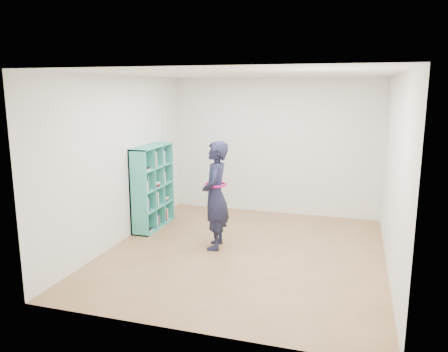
% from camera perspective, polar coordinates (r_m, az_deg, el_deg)
% --- Properties ---
extents(floor, '(4.50, 4.50, 0.00)m').
position_cam_1_polar(floor, '(6.60, 2.69, -9.93)').
color(floor, brown).
rests_on(floor, ground).
extents(ceiling, '(4.50, 4.50, 0.00)m').
position_cam_1_polar(ceiling, '(6.15, 2.92, 13.24)').
color(ceiling, white).
rests_on(ceiling, wall_back).
extents(wall_left, '(0.02, 4.50, 2.60)m').
position_cam_1_polar(wall_left, '(7.00, -13.29, 2.06)').
color(wall_left, silver).
rests_on(wall_left, floor).
extents(wall_right, '(0.02, 4.50, 2.60)m').
position_cam_1_polar(wall_right, '(6.09, 21.37, 0.18)').
color(wall_right, silver).
rests_on(wall_right, floor).
extents(wall_back, '(4.00, 0.02, 2.60)m').
position_cam_1_polar(wall_back, '(8.42, 6.56, 3.84)').
color(wall_back, silver).
rests_on(wall_back, floor).
extents(wall_front, '(4.00, 0.02, 2.60)m').
position_cam_1_polar(wall_front, '(4.16, -4.84, -4.06)').
color(wall_front, silver).
rests_on(wall_front, floor).
extents(bookshelf, '(0.31, 1.08, 1.44)m').
position_cam_1_polar(bookshelf, '(7.67, -9.47, -1.50)').
color(bookshelf, teal).
rests_on(bookshelf, floor).
extents(person, '(0.49, 0.66, 1.64)m').
position_cam_1_polar(person, '(6.55, -1.12, -2.55)').
color(person, black).
rests_on(person, floor).
extents(smartphone, '(0.05, 0.09, 0.14)m').
position_cam_1_polar(smartphone, '(6.63, -2.20, -1.43)').
color(smartphone, silver).
rests_on(smartphone, person).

